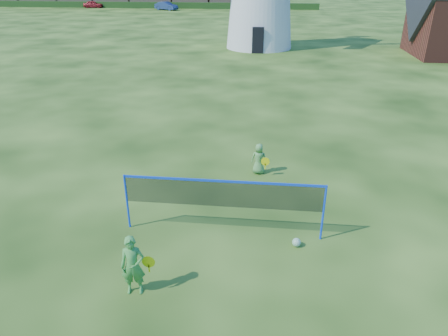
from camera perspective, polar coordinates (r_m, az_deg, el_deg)
ground at (r=11.15m, az=-1.32°, el=-8.03°), size 220.00×220.00×0.00m
badminton_net at (r=10.29m, az=-0.16°, el=-3.71°), size 5.05×0.05×1.55m
player_girl at (r=8.94m, az=-12.48°, el=-13.05°), size 0.69×0.41×1.38m
player_boy at (r=13.74m, az=4.85°, el=1.27°), size 0.62×0.41×1.05m
play_ball at (r=10.52m, az=9.99°, el=-10.09°), size 0.22×0.22×0.22m
hedge at (r=78.90m, az=-11.65°, el=21.20°), size 62.00×0.80×1.00m
car_left at (r=81.22m, az=-17.60°, el=20.76°), size 3.42×1.37×1.16m
car_right at (r=74.07m, az=-7.98°, el=21.31°), size 4.20×2.91×1.31m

